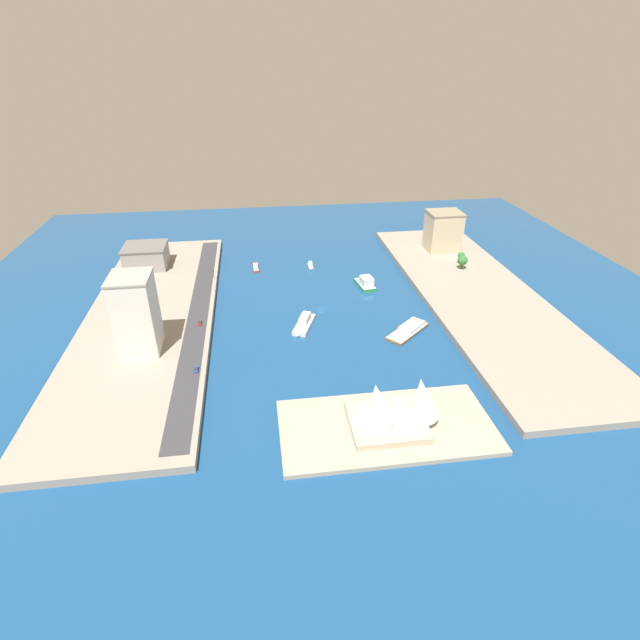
# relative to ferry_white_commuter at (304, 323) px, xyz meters

# --- Properties ---
(ground_plane) EXTENTS (440.00, 440.00, 0.00)m
(ground_plane) POSITION_rel_ferry_white_commuter_xyz_m (-12.27, -19.44, -2.13)
(ground_plane) COLOR navy
(quay_west) EXTENTS (70.00, 240.00, 3.58)m
(quay_west) POSITION_rel_ferry_white_commuter_xyz_m (-109.79, -19.44, -0.34)
(quay_west) COLOR gray
(quay_west) RESTS_ON ground_plane
(quay_east) EXTENTS (70.00, 240.00, 3.58)m
(quay_east) POSITION_rel_ferry_white_commuter_xyz_m (85.25, -19.44, -0.34)
(quay_east) COLOR gray
(quay_east) RESTS_ON ground_plane
(peninsula_point) EXTENTS (85.54, 42.48, 2.00)m
(peninsula_point) POSITION_rel_ferry_white_commuter_xyz_m (-23.48, 87.11, -1.13)
(peninsula_point) COLOR #A89E89
(peninsula_point) RESTS_ON ground_plane
(road_strip) EXTENTS (11.04, 228.00, 0.15)m
(road_strip) POSITION_rel_ferry_white_commuter_xyz_m (58.26, -19.44, 1.52)
(road_strip) COLOR #38383D
(road_strip) RESTS_ON quay_east
(ferry_white_commuter) EXTENTS (15.11, 24.30, 6.14)m
(ferry_white_commuter) POSITION_rel_ferry_white_commuter_xyz_m (0.00, 0.00, 0.00)
(ferry_white_commuter) COLOR silver
(ferry_white_commuter) RESTS_ON ground_plane
(ferry_green_doubledeck) EXTENTS (11.11, 21.32, 7.55)m
(ferry_green_doubledeck) POSITION_rel_ferry_white_commuter_xyz_m (-44.65, -45.25, 0.75)
(ferry_green_doubledeck) COLOR #2D8C4C
(ferry_green_doubledeck) RESTS_ON ground_plane
(barge_flat_brown) EXTENTS (28.37, 26.72, 3.47)m
(barge_flat_brown) POSITION_rel_ferry_white_commuter_xyz_m (-55.47, 13.65, -0.75)
(barge_flat_brown) COLOR brown
(barge_flat_brown) RESTS_ON ground_plane
(tugboat_red) EXTENTS (3.69, 15.90, 3.41)m
(tugboat_red) POSITION_rel_ferry_white_commuter_xyz_m (24.64, -85.31, -0.94)
(tugboat_red) COLOR red
(tugboat_red) RESTS_ON ground_plane
(yacht_sleek_gray) EXTENTS (3.32, 10.57, 3.86)m
(yacht_sleek_gray) POSITION_rel_ferry_white_commuter_xyz_m (-13.47, -82.30, -0.76)
(yacht_sleek_gray) COLOR #999EA3
(yacht_sleek_gray) RESTS_ON ground_plane
(office_block_beige) EXTENTS (24.07, 21.40, 28.52)m
(office_block_beige) POSITION_rel_ferry_white_commuter_xyz_m (-113.17, -94.95, 15.74)
(office_block_beige) COLOR #C6B793
(office_block_beige) RESTS_ON quay_west
(hotel_broad_white) EXTENTS (19.05, 21.47, 39.13)m
(hotel_broad_white) POSITION_rel_ferry_white_commuter_xyz_m (82.36, 17.38, 21.04)
(hotel_broad_white) COLOR silver
(hotel_broad_white) RESTS_ON quay_east
(carpark_squat_concrete) EXTENTS (28.34, 26.55, 14.88)m
(carpark_squat_concrete) POSITION_rel_ferry_white_commuter_xyz_m (98.16, -91.55, 8.92)
(carpark_squat_concrete) COLOR gray
(carpark_squat_concrete) RESTS_ON quay_east
(hatchback_blue) EXTENTS (2.00, 4.53, 1.40)m
(hatchback_blue) POSITION_rel_ferry_white_commuter_xyz_m (54.66, 40.59, 2.30)
(hatchback_blue) COLOR black
(hatchback_blue) RESTS_ON road_strip
(pickup_red) EXTENTS (1.88, 4.80, 1.59)m
(pickup_red) POSITION_rel_ferry_white_commuter_xyz_m (56.41, -3.84, 2.37)
(pickup_red) COLOR black
(pickup_red) RESTS_ON road_strip
(traffic_light_waterfront) EXTENTS (0.36, 0.36, 6.50)m
(traffic_light_waterfront) POSITION_rel_ferry_white_commuter_xyz_m (51.72, -62.72, 5.79)
(traffic_light_waterfront) COLOR black
(traffic_light_waterfront) RESTS_ON quay_east
(opera_landmark) EXTENTS (37.44, 26.82, 22.27)m
(opera_landmark) POSITION_rel_ferry_white_commuter_xyz_m (-25.14, 87.11, 8.57)
(opera_landmark) COLOR #BCAD93
(opera_landmark) RESTS_ON peninsula_point
(park_tree_cluster) EXTENTS (8.38, 14.50, 9.47)m
(park_tree_cluster) POSITION_rel_ferry_white_commuter_xyz_m (-114.60, -59.71, 7.56)
(park_tree_cluster) COLOR brown
(park_tree_cluster) RESTS_ON quay_west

